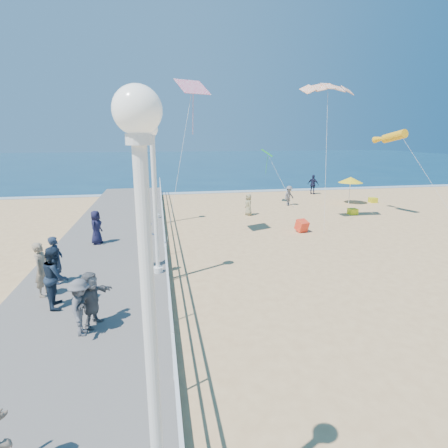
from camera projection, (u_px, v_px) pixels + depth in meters
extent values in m
plane|color=#DCAF73|center=(295.00, 272.00, 13.93)|extent=(160.00, 160.00, 0.00)
cube|color=#0C2E4A|center=(182.00, 161.00, 75.85)|extent=(160.00, 90.00, 0.05)
cube|color=silver|center=(214.00, 192.00, 33.46)|extent=(160.00, 1.20, 0.04)
cube|color=slate|center=(98.00, 281.00, 12.54)|extent=(5.00, 44.00, 0.40)
cube|color=white|center=(165.00, 244.00, 12.67)|extent=(0.05, 42.00, 0.06)
cube|color=white|center=(166.00, 257.00, 12.79)|extent=(0.05, 42.00, 0.04)
cylinder|color=white|center=(152.00, 372.00, 3.70)|extent=(0.14, 0.14, 4.70)
sphere|color=white|center=(137.00, 110.00, 3.05)|extent=(0.44, 0.44, 0.44)
cylinder|color=white|center=(158.00, 270.00, 12.85)|extent=(0.36, 0.36, 0.20)
cylinder|color=white|center=(155.00, 207.00, 12.27)|extent=(0.14, 0.14, 4.70)
sphere|color=white|center=(151.00, 129.00, 11.62)|extent=(0.44, 0.44, 0.44)
cylinder|color=white|center=(157.00, 216.00, 21.42)|extent=(0.36, 0.36, 0.20)
cylinder|color=white|center=(155.00, 178.00, 20.85)|extent=(0.14, 0.14, 4.70)
sphere|color=white|center=(153.00, 132.00, 20.20)|extent=(0.44, 0.44, 0.44)
imported|color=white|center=(147.00, 245.00, 13.23)|extent=(0.51, 0.68, 1.69)
imported|color=#3168B8|center=(150.00, 233.00, 13.30)|extent=(0.39, 0.46, 0.84)
imported|color=#1A2539|center=(56.00, 260.00, 11.77)|extent=(0.40, 0.60, 1.64)
imported|color=#545559|center=(81.00, 307.00, 8.68)|extent=(0.55, 0.96, 1.48)
imported|color=black|center=(96.00, 227.00, 16.09)|extent=(0.68, 0.87, 1.57)
imported|color=#5C5E61|center=(91.00, 299.00, 9.09)|extent=(1.00, 1.45, 1.50)
imported|color=gray|center=(42.00, 269.00, 10.81)|extent=(0.53, 0.70, 1.73)
imported|color=#192637|center=(56.00, 277.00, 10.14)|extent=(0.82, 0.98, 1.82)
imported|color=slate|center=(289.00, 196.00, 27.08)|extent=(1.15, 1.01, 1.54)
imported|color=#181B36|center=(313.00, 185.00, 32.30)|extent=(1.06, 1.05, 1.80)
imported|color=gray|center=(249.00, 205.00, 23.70)|extent=(0.54, 0.77, 1.48)
cube|color=red|center=(302.00, 227.00, 19.65)|extent=(0.71, 0.83, 0.74)
cylinder|color=white|center=(350.00, 193.00, 27.75)|extent=(0.05, 0.05, 1.80)
cone|color=yellow|center=(351.00, 180.00, 27.50)|extent=(1.90, 1.90, 0.45)
cube|color=yellow|center=(353.00, 211.00, 24.12)|extent=(0.55, 0.55, 0.40)
cube|color=yellow|center=(373.00, 200.00, 28.39)|extent=(0.55, 0.55, 0.40)
cylinder|color=#EDA213|center=(394.00, 136.00, 22.27)|extent=(1.04, 2.85, 1.12)
cube|color=green|center=(267.00, 153.00, 27.02)|extent=(1.21, 1.29, 0.56)
cube|color=#BE164D|center=(192.00, 87.00, 16.28)|extent=(1.72, 1.60, 0.76)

